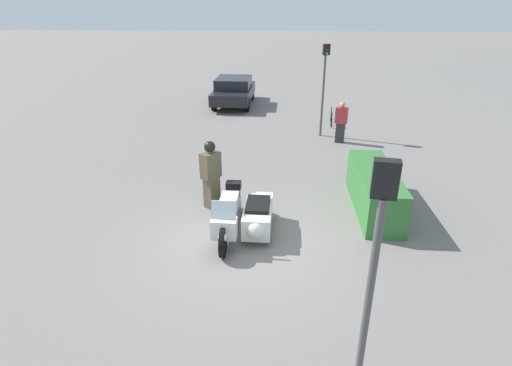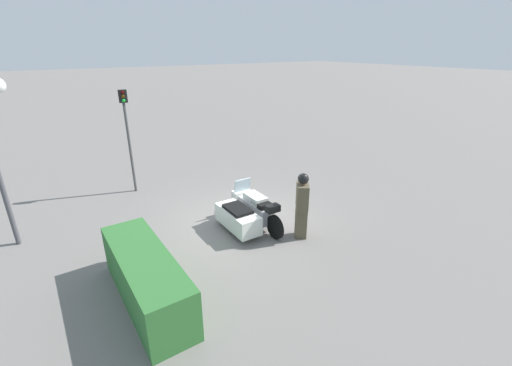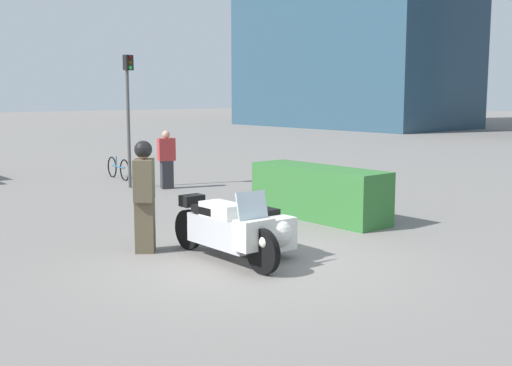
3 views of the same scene
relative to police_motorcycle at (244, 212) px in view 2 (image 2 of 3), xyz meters
The scene contains 5 objects.
ground_plane 0.64m from the police_motorcycle, ahead, with size 160.00×160.00×0.00m, color slate.
police_motorcycle is the anchor object (origin of this frame).
officer_rider 1.69m from the police_motorcycle, 143.02° to the right, with size 0.57×0.53×1.80m.
hedge_bush_curbside 3.53m from the police_motorcycle, 114.79° to the left, with size 3.16×0.92×1.06m, color #337033.
traffic_light_near 5.02m from the police_motorcycle, 22.87° to the left, with size 0.22×0.28×3.49m.
Camera 2 is at (-7.74, 4.49, 4.79)m, focal length 24.00 mm.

